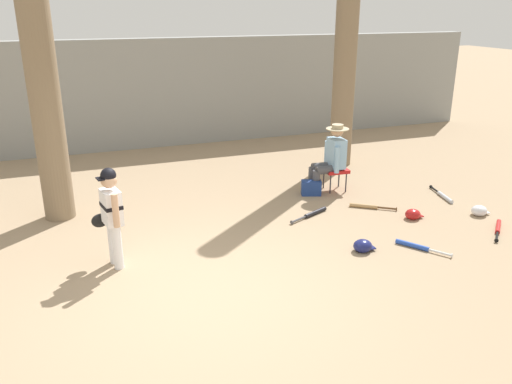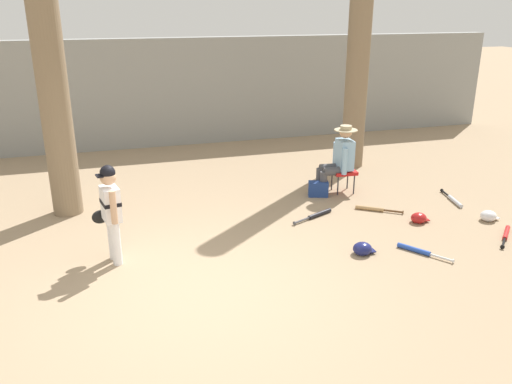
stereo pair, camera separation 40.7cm
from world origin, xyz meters
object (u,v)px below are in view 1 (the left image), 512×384
object	(u,v)px
bat_wood_tan	(367,206)
batting_helmet_white	(479,211)
seated_spectator	(331,156)
batting_helmet_navy	(363,246)
bat_black_composite	(313,213)
tree_near_player	(36,33)
folding_stool	(335,171)
batting_helmet_red	(413,214)
tree_behind_spectator	(346,38)
bat_blue_youth	(417,246)
bat_aluminum_silver	(443,196)
bat_red_barrel	(498,228)
handbag_beside_stool	(311,188)
young_ballplayer	(111,211)

from	to	relation	value
bat_wood_tan	batting_helmet_white	xyz separation A→B (m)	(1.51, -0.87, 0.04)
seated_spectator	batting_helmet_navy	size ratio (longest dim) A/B	3.91
bat_black_composite	batting_helmet_white	world-z (taller)	batting_helmet_white
tree_near_player	folding_stool	world-z (taller)	tree_near_player
tree_near_player	batting_helmet_red	size ratio (longest dim) A/B	22.16
bat_black_composite	batting_helmet_white	distance (m)	2.64
bat_wood_tan	tree_behind_spectator	bearing A→B (deg)	71.55
bat_black_composite	bat_wood_tan	world-z (taller)	same
tree_near_player	batting_helmet_white	distance (m)	7.15
bat_blue_youth	batting_helmet_navy	xyz separation A→B (m)	(-0.74, 0.19, 0.04)
tree_behind_spectator	bat_aluminum_silver	xyz separation A→B (m)	(0.69, -2.44, -2.51)
bat_red_barrel	bat_wood_tan	bearing A→B (deg)	133.04
bat_blue_youth	folding_stool	bearing A→B (deg)	88.06
seated_spectator	handbag_beside_stool	xyz separation A→B (m)	(-0.41, -0.09, -0.51)
seated_spectator	batting_helmet_red	size ratio (longest dim) A/B	4.18
bat_wood_tan	bat_blue_youth	bearing A→B (deg)	-96.20
folding_stool	seated_spectator	xyz separation A→B (m)	(-0.10, 0.01, 0.28)
young_ballplayer	bat_wood_tan	bearing A→B (deg)	8.42
young_ballplayer	batting_helmet_navy	distance (m)	3.34
bat_red_barrel	bat_wood_tan	xyz separation A→B (m)	(-1.34, 1.44, 0.00)
bat_blue_youth	batting_helmet_white	bearing A→B (deg)	21.83
seated_spectator	bat_wood_tan	bearing A→B (deg)	-79.66
folding_stool	bat_red_barrel	size ratio (longest dim) A/B	0.71
tree_near_player	bat_red_barrel	xyz separation A→B (m)	(6.07, -2.79, -2.74)
batting_helmet_navy	bat_blue_youth	bearing A→B (deg)	-14.35
bat_wood_tan	batting_helmet_white	distance (m)	1.74
batting_helmet_white	batting_helmet_red	distance (m)	1.10
handbag_beside_stool	batting_helmet_navy	world-z (taller)	handbag_beside_stool
folding_stool	seated_spectator	size ratio (longest dim) A/B	0.36
batting_helmet_red	batting_helmet_navy	bearing A→B (deg)	-151.51
tree_behind_spectator	batting_helmet_red	world-z (taller)	tree_behind_spectator
tree_behind_spectator	batting_helmet_red	size ratio (longest dim) A/B	20.03
tree_near_player	batting_helmet_white	bearing A→B (deg)	-19.60
bat_blue_youth	bat_wood_tan	bearing A→B (deg)	83.80
batting_helmet_white	batting_helmet_navy	bearing A→B (deg)	-168.68
bat_blue_youth	handbag_beside_stool	bearing A→B (deg)	99.77
bat_blue_youth	bat_wood_tan	xyz separation A→B (m)	(0.17, 1.54, 0.00)
tree_near_player	seated_spectator	world-z (taller)	tree_near_player
bat_blue_youth	batting_helmet_red	xyz separation A→B (m)	(0.60, 0.91, 0.04)
seated_spectator	batting_helmet_white	distance (m)	2.57
handbag_beside_stool	bat_black_composite	distance (m)	0.96
tree_behind_spectator	tree_near_player	bearing A→B (deg)	-169.14
bat_black_composite	bat_red_barrel	bearing A→B (deg)	-32.27
folding_stool	handbag_beside_stool	xyz separation A→B (m)	(-0.50, -0.08, -0.23)
handbag_beside_stool	tree_behind_spectator	bearing A→B (deg)	47.43
batting_helmet_white	seated_spectator	bearing A→B (deg)	132.24
batting_helmet_navy	tree_near_player	bearing A→B (deg)	144.77
handbag_beside_stool	bat_black_composite	size ratio (longest dim) A/B	0.44
young_ballplayer	batting_helmet_red	size ratio (longest dim) A/B	4.54
bat_blue_youth	bat_aluminum_silver	distance (m)	2.25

